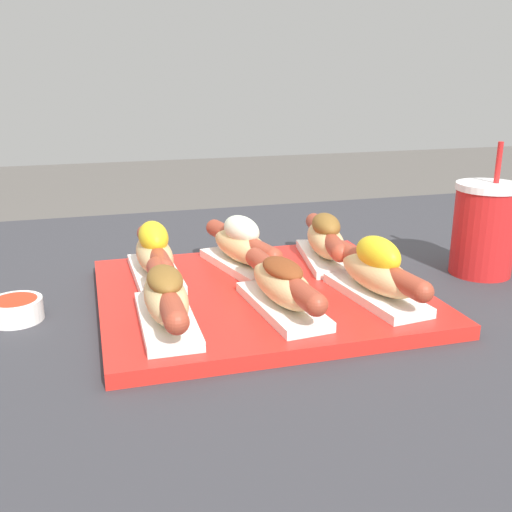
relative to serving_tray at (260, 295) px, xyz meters
The scene contains 10 objects.
patio_table 0.36m from the serving_tray, 64.93° to the left, with size 1.47×1.00×0.70m.
serving_tray is the anchor object (origin of this frame).
hot_dog_0 0.16m from the serving_tray, 148.64° to the right, with size 0.06×0.21×0.07m.
hot_dog_1 0.09m from the serving_tray, 86.38° to the right, with size 0.08×0.21×0.06m.
hot_dog_2 0.16m from the serving_tray, 29.65° to the right, with size 0.08×0.20×0.08m.
hot_dog_3 0.16m from the serving_tray, 146.82° to the left, with size 0.06×0.21×0.08m.
hot_dog_4 0.10m from the serving_tray, 91.22° to the left, with size 0.10×0.20×0.08m.
hot_dog_5 0.16m from the serving_tray, 34.12° to the left, with size 0.09×0.20×0.07m.
sauce_bowl 0.31m from the serving_tray, behind, with size 0.07×0.07×0.03m.
drink_cup 0.36m from the serving_tray, ahead, with size 0.09×0.09×0.20m.
Camera 1 is at (-0.24, -0.78, 1.00)m, focal length 42.00 mm.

